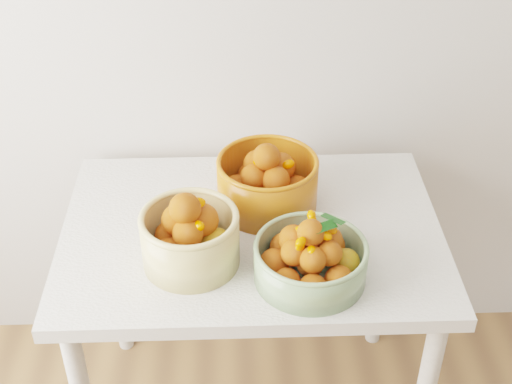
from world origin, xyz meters
TOP-DOWN VIEW (x-y plane):
  - table at (-0.33, 1.60)m, footprint 1.00×0.70m
  - bowl_cream at (-0.48, 1.47)m, footprint 0.30×0.30m
  - bowl_green at (-0.20, 1.41)m, footprint 0.31×0.31m
  - bowl_orange at (-0.29, 1.70)m, footprint 0.35×0.35m

SIDE VIEW (x-z plane):
  - table at x=-0.33m, z-range 0.28..1.03m
  - bowl_green at x=-0.20m, z-range 0.72..0.90m
  - bowl_orange at x=-0.29m, z-range 0.73..0.93m
  - bowl_cream at x=-0.48m, z-range 0.73..0.93m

